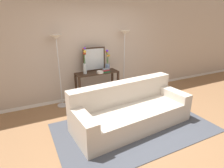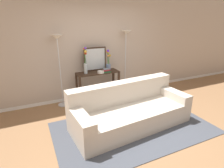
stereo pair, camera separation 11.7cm
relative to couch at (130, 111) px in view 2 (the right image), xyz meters
The scene contains 13 objects.
ground_plane 0.38m from the couch, 99.08° to the right, with size 16.00×16.00×0.02m, color #936B47.
back_wall 2.19m from the couch, 91.02° to the left, with size 12.00×0.15×3.02m.
area_rug 0.35m from the couch, 88.20° to the right, with size 3.17×1.86×0.01m.
couch is the anchor object (origin of this frame).
console_table 1.48m from the couch, 95.89° to the left, with size 1.13×0.40×0.81m.
floor_lamp_left 2.19m from the couch, 125.20° to the left, with size 0.28×0.28×1.79m.
floor_lamp_right 2.06m from the couch, 64.71° to the left, with size 0.28×0.28×1.84m.
wall_mirror 1.81m from the couch, 95.35° to the left, with size 0.61×0.02×0.62m.
vase_tall_flowers 1.71m from the couch, 108.13° to the left, with size 0.10×0.13×0.67m.
vase_short_flowers 1.65m from the couch, 83.22° to the left, with size 0.14×0.13×0.56m.
fruit_bowl 1.43m from the couch, 95.02° to the left, with size 0.18×0.18×0.06m.
book_stack 1.44m from the couch, 87.86° to the left, with size 0.21×0.14×0.10m.
book_row_under_console 1.52m from the couch, 104.19° to the left, with size 0.49×0.18×0.13m.
Camera 2 is at (-1.76, -2.75, 2.14)m, focal length 29.60 mm.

